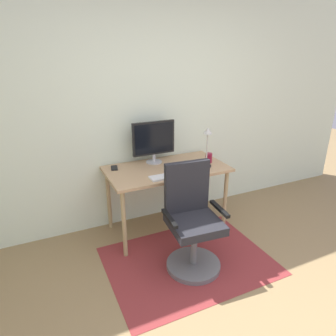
{
  "coord_description": "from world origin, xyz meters",
  "views": [
    {
      "loc": [
        -1.34,
        -1.02,
        1.96
      ],
      "look_at": [
        -0.15,
        1.53,
        0.86
      ],
      "focal_mm": 32.48,
      "sensor_mm": 36.0,
      "label": 1
    }
  ],
  "objects_px": {
    "monitor": "(154,140)",
    "office_chair": "(192,226)",
    "coffee_cup": "(209,158)",
    "desk_lamp": "(207,141)",
    "computer_mouse": "(196,171)",
    "keyboard": "(170,176)",
    "desk": "(167,174)",
    "cell_phone": "(114,168)"
  },
  "relations": [
    {
      "from": "desk",
      "to": "coffee_cup",
      "type": "relative_size",
      "value": 12.26
    },
    {
      "from": "keyboard",
      "to": "computer_mouse",
      "type": "relative_size",
      "value": 4.13
    },
    {
      "from": "computer_mouse",
      "to": "cell_phone",
      "type": "xyz_separation_m",
      "value": [
        -0.75,
        0.47,
        -0.01
      ]
    },
    {
      "from": "desk",
      "to": "keyboard",
      "type": "relative_size",
      "value": 3.04
    },
    {
      "from": "desk",
      "to": "desk_lamp",
      "type": "bearing_deg",
      "value": -20.56
    },
    {
      "from": "desk",
      "to": "monitor",
      "type": "xyz_separation_m",
      "value": [
        -0.06,
        0.21,
        0.35
      ]
    },
    {
      "from": "monitor",
      "to": "coffee_cup",
      "type": "bearing_deg",
      "value": -24.47
    },
    {
      "from": "computer_mouse",
      "to": "cell_phone",
      "type": "relative_size",
      "value": 0.74
    },
    {
      "from": "computer_mouse",
      "to": "desk_lamp",
      "type": "relative_size",
      "value": 0.24
    },
    {
      "from": "desk",
      "to": "computer_mouse",
      "type": "distance_m",
      "value": 0.35
    },
    {
      "from": "keyboard",
      "to": "office_chair",
      "type": "distance_m",
      "value": 0.56
    },
    {
      "from": "monitor",
      "to": "desk_lamp",
      "type": "distance_m",
      "value": 0.59
    },
    {
      "from": "keyboard",
      "to": "coffee_cup",
      "type": "xyz_separation_m",
      "value": [
        0.58,
        0.19,
        0.04
      ]
    },
    {
      "from": "monitor",
      "to": "desk",
      "type": "bearing_deg",
      "value": -73.69
    },
    {
      "from": "monitor",
      "to": "keyboard",
      "type": "xyz_separation_m",
      "value": [
        -0.01,
        -0.45,
        -0.26
      ]
    },
    {
      "from": "monitor",
      "to": "keyboard",
      "type": "bearing_deg",
      "value": -91.2
    },
    {
      "from": "computer_mouse",
      "to": "office_chair",
      "type": "distance_m",
      "value": 0.63
    },
    {
      "from": "keyboard",
      "to": "cell_phone",
      "type": "bearing_deg",
      "value": 134.51
    },
    {
      "from": "desk",
      "to": "keyboard",
      "type": "distance_m",
      "value": 0.27
    },
    {
      "from": "monitor",
      "to": "keyboard",
      "type": "relative_size",
      "value": 1.14
    },
    {
      "from": "computer_mouse",
      "to": "office_chair",
      "type": "xyz_separation_m",
      "value": [
        -0.28,
        -0.43,
        -0.36
      ]
    },
    {
      "from": "computer_mouse",
      "to": "coffee_cup",
      "type": "distance_m",
      "value": 0.34
    },
    {
      "from": "desk",
      "to": "office_chair",
      "type": "distance_m",
      "value": 0.73
    },
    {
      "from": "coffee_cup",
      "to": "cell_phone",
      "type": "xyz_separation_m",
      "value": [
        -1.03,
        0.27,
        -0.05
      ]
    },
    {
      "from": "keyboard",
      "to": "computer_mouse",
      "type": "bearing_deg",
      "value": -1.62
    },
    {
      "from": "coffee_cup",
      "to": "office_chair",
      "type": "bearing_deg",
      "value": -131.35
    },
    {
      "from": "monitor",
      "to": "office_chair",
      "type": "height_order",
      "value": "monitor"
    },
    {
      "from": "computer_mouse",
      "to": "cell_phone",
      "type": "distance_m",
      "value": 0.89
    },
    {
      "from": "desk_lamp",
      "to": "desk",
      "type": "bearing_deg",
      "value": 159.44
    },
    {
      "from": "computer_mouse",
      "to": "coffee_cup",
      "type": "height_order",
      "value": "coffee_cup"
    },
    {
      "from": "desk",
      "to": "desk_lamp",
      "type": "relative_size",
      "value": 3.01
    },
    {
      "from": "monitor",
      "to": "office_chair",
      "type": "bearing_deg",
      "value": -89.52
    },
    {
      "from": "monitor",
      "to": "coffee_cup",
      "type": "distance_m",
      "value": 0.66
    },
    {
      "from": "keyboard",
      "to": "computer_mouse",
      "type": "xyz_separation_m",
      "value": [
        0.3,
        -0.01,
        0.01
      ]
    },
    {
      "from": "keyboard",
      "to": "cell_phone",
      "type": "distance_m",
      "value": 0.65
    },
    {
      "from": "desk",
      "to": "office_chair",
      "type": "xyz_separation_m",
      "value": [
        -0.05,
        -0.68,
        -0.26
      ]
    },
    {
      "from": "office_chair",
      "to": "computer_mouse",
      "type": "bearing_deg",
      "value": 61.73
    },
    {
      "from": "desk",
      "to": "computer_mouse",
      "type": "relative_size",
      "value": 12.57
    },
    {
      "from": "coffee_cup",
      "to": "office_chair",
      "type": "height_order",
      "value": "office_chair"
    },
    {
      "from": "coffee_cup",
      "to": "desk_lamp",
      "type": "relative_size",
      "value": 0.25
    },
    {
      "from": "computer_mouse",
      "to": "monitor",
      "type": "bearing_deg",
      "value": 122.17
    },
    {
      "from": "computer_mouse",
      "to": "keyboard",
      "type": "bearing_deg",
      "value": 178.38
    }
  ]
}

